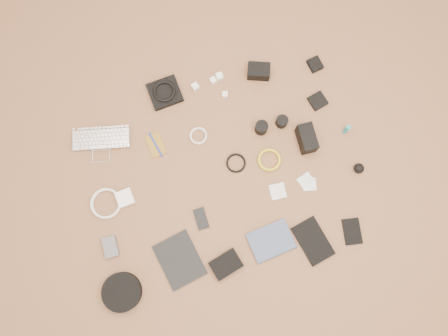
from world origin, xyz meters
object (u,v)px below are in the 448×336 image
object	(u,v)px
dslr_camera	(259,71)
phone	(201,219)
laptop	(102,146)
tablet	(180,260)
paperback	(278,256)
headphone_case	(122,292)

from	to	relation	value
dslr_camera	phone	xyz separation A→B (m)	(-0.49, -0.65, -0.03)
laptop	phone	size ratio (longest dim) A/B	2.72
dslr_camera	tablet	world-z (taller)	dslr_camera
paperback	phone	bearing A→B (deg)	41.34
headphone_case	paperback	xyz separation A→B (m)	(0.76, -0.05, -0.02)
headphone_case	paperback	size ratio (longest dim) A/B	0.90
dslr_camera	tablet	bearing A→B (deg)	-109.10
laptop	headphone_case	distance (m)	0.73
headphone_case	paperback	bearing A→B (deg)	-3.55
phone	paperback	bearing A→B (deg)	-42.63
tablet	paperback	bearing A→B (deg)	-25.25
phone	headphone_case	bearing A→B (deg)	-153.74
laptop	phone	world-z (taller)	laptop
dslr_camera	tablet	xyz separation A→B (m)	(-0.65, -0.81, -0.03)
laptop	paperback	size ratio (longest dim) A/B	1.40
phone	headphone_case	xyz separation A→B (m)	(-0.45, -0.23, 0.02)
headphone_case	phone	bearing A→B (deg)	26.84
tablet	phone	size ratio (longest dim) A/B	2.24
paperback	laptop	bearing A→B (deg)	35.37
laptop	paperback	distance (m)	1.04
dslr_camera	headphone_case	size ratio (longest dim) A/B	0.62
phone	tablet	bearing A→B (deg)	-133.93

